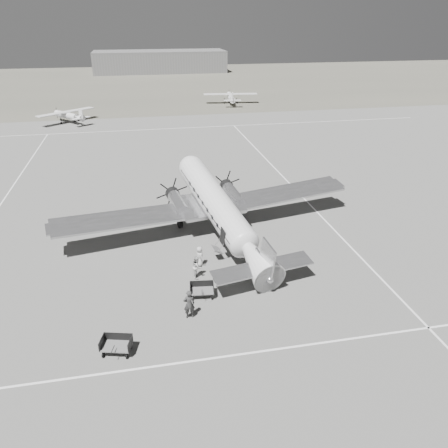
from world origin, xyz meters
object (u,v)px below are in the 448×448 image
Objects in this scene: dc3_airliner at (219,210)px; light_plane_left at (68,117)px; passenger at (200,256)px; baggage_cart_near at (202,290)px; baggage_cart_far at (116,346)px; light_plane_right at (231,98)px; ground_crew at (189,304)px; hangar_main at (160,61)px; ramp_agent at (197,267)px.

dc3_airliner is 2.50× the size of light_plane_left.
dc3_airliner is at bearing -47.31° from passenger.
light_plane_left is 57.70m from baggage_cart_near.
baggage_cart_far is (-5.42, -4.39, 0.02)m from baggage_cart_near.
light_plane_right is 5.85× the size of ground_crew.
light_plane_left is 6.86× the size of passenger.
dc3_airliner reaches higher than passenger.
hangar_main is 125.85m from ramp_agent.
dc3_airliner is 2.35× the size of light_plane_right.
baggage_cart_near is at bearing -119.73° from dc3_airliner.
baggage_cart_far is 1.12× the size of passenger.
dc3_airliner is 13.75× the size of ground_crew.
light_plane_right is at bearing -108.39° from ground_crew.
dc3_airliner reaches higher than ramp_agent.
hangar_main is at bearing 94.20° from baggage_cart_near.
dc3_airliner is 15.72× the size of ramp_agent.
ramp_agent is at bearing 146.71° from passenger.
ramp_agent reaches higher than baggage_cart_far.
light_plane_left is 53.99m from passenger.
light_plane_left is at bearing 98.96° from dc3_airliner.
dc3_airliner reaches higher than light_plane_right.
baggage_cart_far is at bearing -134.27° from dc3_airliner.
ground_crew is (-3.80, -10.17, -1.57)m from dc3_airliner.
hangar_main reaches higher than passenger.
light_plane_left is 60.88m from baggage_cart_far.
light_plane_right reaches higher than ramp_agent.
ground_crew is at bearing -93.03° from hangar_main.
passenger is (0.40, 1.53, -0.07)m from ramp_agent.
light_plane_right is 67.51m from ramp_agent.
ground_crew is at bearing -115.95° from light_plane_left.
passenger is at bearing -92.48° from hangar_main.
ground_crew is 1.14× the size of ramp_agent.
ramp_agent is (-16.43, -65.48, -0.33)m from light_plane_right.
baggage_cart_far is 0.90× the size of ground_crew.
dc3_airliner reaches higher than baggage_cart_near.
light_plane_left reaches higher than baggage_cart_near.
passenger is at bearing -108.54° from ground_crew.
light_plane_right is 6.76× the size of baggage_cart_near.
hangar_main is at bearing 77.24° from dc3_airliner.
hangar_main is 3.71× the size of light_plane_right.
light_plane_right is 75.56m from baggage_cart_far.
baggage_cart_near is at bearing -92.60° from hangar_main.
baggage_cart_near is at bearing 155.07° from passenger.
baggage_cart_far is 4.96m from ground_crew.
hangar_main is 25.10× the size of baggage_cart_near.
hangar_main is at bearing 99.98° from baggage_cart_far.
light_plane_right is (10.65, -60.21, -2.13)m from hangar_main.
light_plane_right is 7.29× the size of passenger.
dc3_airliner is at bearing -114.81° from ground_crew.
light_plane_left is (-20.65, -72.38, -2.19)m from hangar_main.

